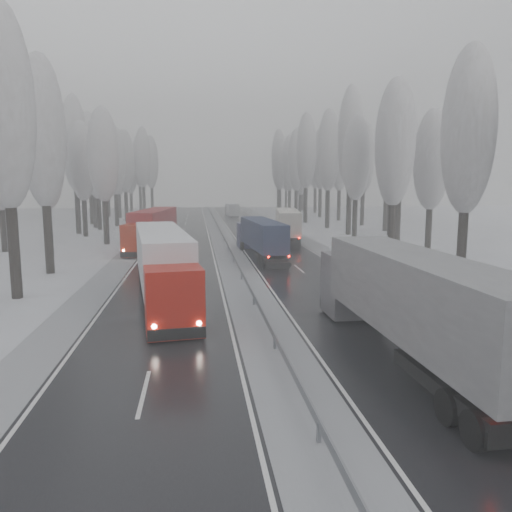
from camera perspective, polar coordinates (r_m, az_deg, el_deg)
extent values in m
plane|color=white|center=(18.65, 4.12, -14.61)|extent=(260.00, 260.00, 0.00)
cube|color=black|center=(48.17, 3.49, -0.27)|extent=(7.50, 200.00, 0.03)
cube|color=black|center=(47.44, -9.08, -0.49)|extent=(7.50, 200.00, 0.03)
cube|color=#989BA0|center=(47.52, -2.75, -0.38)|extent=(3.00, 200.00, 0.04)
cube|color=#989BA0|center=(49.30, 9.16, -0.15)|extent=(2.40, 200.00, 0.04)
cube|color=#989BA0|center=(47.90, -15.01, -0.59)|extent=(2.40, 200.00, 0.04)
cube|color=slate|center=(47.43, -2.75, 0.32)|extent=(0.06, 200.00, 0.32)
cube|color=slate|center=(15.00, 7.20, -19.45)|extent=(0.12, 0.12, 0.60)
cube|color=slate|center=(45.51, -2.57, -0.41)|extent=(0.12, 0.12, 0.60)
cube|color=slate|center=(77.23, -4.35, 3.22)|extent=(0.12, 0.12, 0.60)
cylinder|color=black|center=(37.61, 22.45, 0.93)|extent=(0.68, 0.68, 5.60)
ellipsoid|color=gray|center=(37.50, 23.16, 13.15)|extent=(3.60, 3.60, 11.45)
cylinder|color=black|center=(47.57, 15.23, 2.73)|extent=(0.68, 0.68, 5.62)
ellipsoid|color=gray|center=(47.49, 15.61, 12.42)|extent=(3.60, 3.60, 11.48)
cylinder|color=black|center=(53.48, 19.10, 2.80)|extent=(0.64, 0.64, 4.94)
ellipsoid|color=gray|center=(53.31, 19.47, 10.37)|extent=(3.60, 3.60, 10.09)
cylinder|color=black|center=(56.36, 15.33, 3.43)|extent=(0.66, 0.66, 5.32)
ellipsoid|color=gray|center=(56.25, 15.64, 11.17)|extent=(3.60, 3.60, 10.88)
cylinder|color=black|center=(60.86, 15.89, 4.22)|extent=(0.72, 0.72, 6.31)
ellipsoid|color=gray|center=(60.91, 16.24, 12.71)|extent=(3.60, 3.60, 12.90)
cylinder|color=black|center=(65.84, 11.21, 4.27)|extent=(0.67, 0.67, 5.38)
ellipsoid|color=gray|center=(65.75, 11.41, 10.96)|extent=(3.60, 3.60, 10.98)
cylinder|color=black|center=(71.76, 15.01, 4.16)|extent=(0.62, 0.62, 4.59)
ellipsoid|color=gray|center=(71.60, 15.21, 9.41)|extent=(3.60, 3.60, 9.39)
cylinder|color=black|center=(71.21, 10.56, 5.22)|extent=(0.76, 0.76, 6.95)
ellipsoid|color=gray|center=(71.36, 10.78, 13.20)|extent=(3.60, 3.60, 14.19)
cylinder|color=black|center=(77.28, 14.59, 5.21)|extent=(0.74, 0.74, 6.59)
ellipsoid|color=gray|center=(77.36, 14.85, 12.18)|extent=(3.60, 3.60, 13.46)
cylinder|color=black|center=(80.96, 8.16, 5.45)|extent=(0.72, 0.72, 6.37)
ellipsoid|color=gray|center=(81.01, 8.30, 11.88)|extent=(3.60, 3.60, 13.01)
cylinder|color=black|center=(86.87, 12.06, 5.42)|extent=(0.70, 0.70, 5.97)
ellipsoid|color=gray|center=(86.87, 12.23, 11.04)|extent=(3.60, 3.60, 12.20)
cylinder|color=black|center=(91.03, 5.67, 5.90)|extent=(0.74, 0.74, 6.65)
ellipsoid|color=gray|center=(91.11, 5.76, 11.88)|extent=(3.60, 3.60, 13.59)
cylinder|color=black|center=(96.75, 9.45, 5.83)|extent=(0.71, 0.71, 6.14)
ellipsoid|color=gray|center=(96.76, 9.57, 11.02)|extent=(3.60, 3.60, 12.54)
cylinder|color=black|center=(100.62, 4.59, 5.99)|extent=(0.71, 0.71, 6.05)
ellipsoid|color=gray|center=(100.63, 4.65, 10.91)|extent=(3.60, 3.60, 12.37)
cylinder|color=black|center=(105.82, 7.32, 6.13)|extent=(0.72, 0.72, 6.30)
ellipsoid|color=gray|center=(105.85, 7.41, 11.00)|extent=(3.60, 3.60, 12.87)
cylinder|color=black|center=(108.00, 3.84, 6.11)|extent=(0.70, 0.70, 5.88)
ellipsoid|color=gray|center=(107.99, 3.88, 10.57)|extent=(3.60, 3.60, 12.00)
cylinder|color=black|center=(112.55, 5.03, 5.93)|extent=(0.64, 0.64, 4.86)
ellipsoid|color=gray|center=(112.47, 5.08, 9.47)|extent=(3.60, 3.60, 9.92)
cylinder|color=black|center=(114.83, 2.74, 6.29)|extent=(0.70, 0.70, 5.98)
ellipsoid|color=gray|center=(114.83, 2.77, 10.55)|extent=(3.60, 3.60, 12.21)
cylinder|color=black|center=(120.59, 6.77, 6.39)|extent=(0.71, 0.71, 6.19)
ellipsoid|color=gray|center=(120.61, 6.84, 10.59)|extent=(3.60, 3.60, 12.64)
cylinder|color=black|center=(124.74, 2.58, 6.66)|extent=(0.75, 0.75, 6.86)
ellipsoid|color=gray|center=(124.82, 2.61, 11.16)|extent=(3.60, 3.60, 14.01)
cylinder|color=black|center=(129.99, 5.34, 6.42)|extent=(0.68, 0.68, 5.55)
ellipsoid|color=gray|center=(129.96, 5.39, 9.91)|extent=(3.60, 3.60, 11.33)
cylinder|color=black|center=(135.44, 2.55, 6.64)|extent=(0.71, 0.71, 6.09)
ellipsoid|color=gray|center=(135.45, 2.58, 10.32)|extent=(3.60, 3.60, 12.45)
cylinder|color=black|center=(139.87, 3.43, 6.57)|extent=(0.67, 0.67, 5.49)
ellipsoid|color=gray|center=(139.84, 3.46, 9.78)|extent=(3.60, 3.60, 11.21)
cylinder|color=black|center=(34.74, -25.92, 0.60)|extent=(0.71, 0.71, 6.14)
ellipsoid|color=gray|center=(34.78, -26.88, 15.08)|extent=(3.60, 3.60, 12.55)
cylinder|color=black|center=(43.28, -22.64, 1.98)|extent=(0.69, 0.69, 5.83)
ellipsoid|color=gray|center=(43.24, -23.28, 13.02)|extent=(3.60, 3.60, 11.92)
cylinder|color=black|center=(53.25, -22.55, 2.65)|extent=(0.65, 0.65, 5.03)
ellipsoid|color=gray|center=(53.09, -22.99, 10.38)|extent=(3.60, 3.60, 10.28)
cylinder|color=black|center=(58.84, -26.92, 2.72)|extent=(0.63, 0.63, 4.73)
cylinder|color=black|center=(61.66, -16.77, 3.83)|extent=(0.67, 0.67, 5.44)
ellipsoid|color=gray|center=(61.58, -17.09, 11.05)|extent=(3.60, 3.60, 11.11)
cylinder|color=black|center=(67.32, -22.85, 4.01)|extent=(0.69, 0.69, 5.72)
ellipsoid|color=gray|center=(67.28, -23.26, 10.96)|extent=(3.60, 3.60, 11.69)
cylinder|color=black|center=(71.30, -18.97, 4.22)|extent=(0.66, 0.66, 5.23)
ellipsoid|color=gray|center=(71.20, -19.26, 10.22)|extent=(3.60, 3.60, 10.68)
cylinder|color=black|center=(75.54, -19.70, 4.92)|extent=(0.74, 0.74, 6.60)
ellipsoid|color=gray|center=(75.63, -20.06, 12.07)|extent=(3.60, 3.60, 13.49)
cylinder|color=black|center=(80.70, -17.48, 4.71)|extent=(0.65, 0.65, 5.16)
ellipsoid|color=gray|center=(80.61, -17.71, 9.94)|extent=(3.60, 3.60, 10.54)
cylinder|color=black|center=(84.87, -17.92, 5.07)|extent=(0.69, 0.69, 5.79)
ellipsoid|color=gray|center=(84.84, -18.18, 10.65)|extent=(3.60, 3.60, 11.84)
cylinder|color=black|center=(87.08, -15.65, 5.19)|extent=(0.68, 0.68, 5.64)
ellipsoid|color=gray|center=(87.04, -15.86, 10.49)|extent=(3.60, 3.60, 11.53)
cylinder|color=black|center=(91.84, -18.28, 5.51)|extent=(0.73, 0.73, 6.56)
ellipsoid|color=gray|center=(91.91, -18.56, 11.35)|extent=(3.60, 3.60, 13.40)
cylinder|color=black|center=(97.01, -14.60, 5.57)|extent=(0.69, 0.69, 5.79)
ellipsoid|color=gray|center=(96.98, -14.79, 10.46)|extent=(3.60, 3.60, 11.84)
cylinder|color=black|center=(101.67, -16.98, 5.84)|extent=(0.74, 0.74, 6.65)
ellipsoid|color=gray|center=(101.75, -17.22, 11.19)|extent=(3.60, 3.60, 13.58)
cylinder|color=black|center=(106.63, -15.32, 5.60)|extent=(0.65, 0.65, 5.12)
ellipsoid|color=gray|center=(106.56, -15.48, 9.53)|extent=(3.60, 3.60, 10.46)
cylinder|color=black|center=(111.01, -16.51, 5.84)|extent=(0.69, 0.69, 5.84)
ellipsoid|color=gray|center=(111.00, -16.69, 10.14)|extent=(3.60, 3.60, 11.92)
cylinder|color=black|center=(116.83, -12.68, 6.30)|extent=(0.74, 0.74, 6.67)
ellipsoid|color=gray|center=(116.89, -12.84, 10.97)|extent=(3.60, 3.60, 13.63)
cylinder|color=black|center=(122.04, -16.78, 6.14)|extent=(0.72, 0.72, 6.31)
ellipsoid|color=gray|center=(122.07, -16.96, 10.37)|extent=(3.60, 3.60, 12.88)
cylinder|color=black|center=(126.09, -11.79, 6.38)|extent=(0.72, 0.72, 6.29)
ellipsoid|color=gray|center=(126.11, -11.91, 10.46)|extent=(3.60, 3.60, 12.84)
cylinder|color=black|center=(130.68, -14.10, 6.06)|extent=(0.64, 0.64, 4.86)
ellipsoid|color=gray|center=(130.60, -14.21, 9.10)|extent=(3.60, 3.60, 9.92)
cylinder|color=black|center=(132.98, -13.07, 6.51)|extent=(0.74, 0.74, 6.63)
ellipsoid|color=gray|center=(133.03, -13.20, 10.59)|extent=(3.60, 3.60, 13.54)
cylinder|color=black|center=(137.28, -14.04, 6.36)|extent=(0.69, 0.69, 5.79)
ellipsoid|color=gray|center=(137.26, -14.16, 9.81)|extent=(3.60, 3.60, 11.82)
cube|color=#4F4E54|center=(28.20, 10.48, -2.92)|extent=(2.81, 2.92, 3.29)
cube|color=black|center=(29.35, 9.67, -0.94)|extent=(2.52, 0.17, 1.10)
cube|color=black|center=(29.85, 9.51, -4.85)|extent=(2.74, 0.23, 0.55)
cube|color=#605F62|center=(20.24, 18.33, -4.37)|extent=(3.13, 14.32, 3.07)
cube|color=black|center=(17.58, 23.88, -13.93)|extent=(2.56, 6.09, 0.49)
cylinder|color=black|center=(27.31, 8.70, -5.92)|extent=(0.41, 1.15, 1.14)
cylinder|color=black|center=(28.06, 13.23, -5.66)|extent=(0.41, 1.15, 1.14)
cylinder|color=black|center=(16.77, 21.18, -15.81)|extent=(0.41, 1.15, 1.14)
cylinder|color=black|center=(15.67, 23.85, -17.75)|extent=(0.41, 1.15, 1.14)
sphere|color=white|center=(29.49, 7.58, -4.10)|extent=(0.24, 0.24, 0.24)
sphere|color=white|center=(30.12, 11.40, -3.93)|extent=(0.24, 0.24, 0.24)
cube|color=#1C1D46|center=(54.44, -0.76, 2.32)|extent=(2.42, 2.51, 2.72)
cube|color=black|center=(55.48, -0.97, 3.10)|extent=(2.08, 0.24, 0.91)
cube|color=black|center=(55.76, -0.98, 1.34)|extent=(2.27, 0.29, 0.45)
cube|color=black|center=(47.44, 0.74, 2.57)|extent=(3.13, 11.90, 2.53)
cube|color=black|center=(41.95, 2.36, -0.89)|extent=(2.08, 0.25, 0.41)
cube|color=black|center=(44.50, 1.58, -0.11)|extent=(2.34, 5.11, 0.41)
cube|color=black|center=(42.46, 2.21, -1.03)|extent=(2.08, 0.20, 0.54)
cylinder|color=black|center=(53.69, -1.62, 1.14)|extent=(0.38, 0.96, 0.94)
cylinder|color=black|center=(54.02, 0.37, 1.18)|extent=(0.38, 0.96, 0.94)
cylinder|color=black|center=(43.99, 0.47, -0.49)|extent=(0.38, 0.96, 0.94)
cylinder|color=black|center=(44.39, 2.87, -0.41)|extent=(0.38, 0.96, 0.94)
cylinder|color=black|center=(42.85, 0.78, -0.73)|extent=(0.38, 0.96, 0.94)
cylinder|color=black|center=(43.27, 3.24, -0.65)|extent=(0.38, 0.96, 0.94)
sphere|color=#FF0C05|center=(41.59, 1.23, 0.04)|extent=(0.18, 0.18, 0.18)
sphere|color=#FF0C05|center=(41.99, 3.53, 0.11)|extent=(0.18, 0.18, 0.18)
sphere|color=white|center=(55.60, -1.86, 1.70)|extent=(0.20, 0.20, 0.20)
sphere|color=white|center=(55.89, -0.12, 1.74)|extent=(0.20, 0.20, 0.20)
cube|color=#AAA597|center=(68.22, 3.29, 3.63)|extent=(2.70, 2.79, 2.88)
cube|color=black|center=(69.36, 3.24, 4.27)|extent=(2.21, 0.38, 0.96)
cube|color=black|center=(69.62, 3.23, 2.77)|extent=(2.40, 0.45, 0.48)
cube|color=beige|center=(60.68, 3.63, 3.98)|extent=(4.03, 12.71, 2.69)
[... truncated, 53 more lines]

